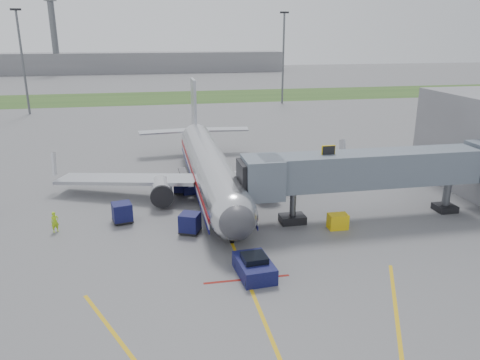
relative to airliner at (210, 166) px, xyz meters
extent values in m
plane|color=#565659|center=(0.00, -15.25, -2.65)|extent=(400.00, 400.00, 0.00)
cube|color=#2D4C1E|center=(0.00, 74.75, -2.64)|extent=(300.00, 25.00, 0.01)
cube|color=gold|center=(0.00, -17.25, -2.64)|extent=(0.25, 50.00, 0.01)
cube|color=maroon|center=(0.00, -19.25, -2.64)|extent=(6.00, 0.25, 0.01)
cylinder|color=silver|center=(0.00, -0.25, 0.05)|extent=(3.80, 28.00, 3.80)
sphere|color=silver|center=(0.00, -14.25, 0.05)|extent=(3.80, 3.80, 3.80)
sphere|color=#38383D|center=(0.00, -15.55, 0.05)|extent=(2.74, 2.74, 2.74)
cube|color=black|center=(0.00, -14.65, 0.60)|extent=(2.20, 1.20, 0.55)
cone|color=silver|center=(0.00, 16.25, 0.05)|extent=(3.80, 5.00, 3.80)
cube|color=#B7BAC1|center=(0.00, 15.75, 4.05)|extent=(0.35, 4.20, 7.00)
cube|color=#B7BAC1|center=(-8.50, -0.25, -0.85)|extent=(15.10, 8.59, 1.13)
cube|color=#B7BAC1|center=(8.50, -0.25, -0.85)|extent=(15.10, 8.59, 1.13)
cylinder|color=silver|center=(-5.20, -3.25, -1.30)|extent=(2.10, 3.60, 2.10)
cylinder|color=silver|center=(5.20, -3.25, -1.30)|extent=(2.10, 3.60, 2.10)
cube|color=maroon|center=(1.92, -0.25, -0.30)|extent=(0.05, 28.00, 0.45)
cube|color=navy|center=(1.92, -0.25, -1.20)|extent=(0.05, 28.00, 0.35)
cylinder|color=black|center=(0.00, -13.25, -2.35)|extent=(0.28, 0.70, 0.70)
cylinder|color=black|center=(-2.60, 0.25, -2.20)|extent=(0.50, 1.00, 1.00)
cylinder|color=black|center=(2.60, 0.25, -2.20)|extent=(0.50, 1.00, 1.00)
cube|color=slate|center=(13.00, -10.25, 1.95)|extent=(20.00, 3.00, 3.00)
cube|color=slate|center=(3.20, -10.25, 1.75)|extent=(3.20, 3.60, 3.40)
cube|color=black|center=(2.00, -10.25, 1.75)|extent=(1.60, 3.00, 2.80)
cube|color=yellow|center=(9.00, -10.25, 3.75)|extent=(1.20, 0.15, 1.00)
cylinder|color=#595B60|center=(6.00, -10.25, -1.10)|extent=(0.56, 0.56, 3.10)
cube|color=black|center=(6.00, -10.25, -2.30)|extent=(2.20, 1.60, 0.70)
cylinder|color=#595B60|center=(21.00, -10.25, -1.10)|extent=(0.70, 0.70, 3.10)
cube|color=black|center=(21.00, -10.25, -2.35)|extent=(1.80, 1.80, 0.60)
cylinder|color=#595B60|center=(-30.00, 54.75, 7.35)|extent=(0.44, 0.44, 20.00)
cube|color=black|center=(-30.00, 54.75, 17.55)|extent=(2.00, 0.40, 0.40)
cylinder|color=#595B60|center=(25.00, 59.75, 7.35)|extent=(0.44, 0.44, 20.00)
cube|color=black|center=(25.00, 59.75, 17.55)|extent=(2.00, 0.40, 0.40)
cube|color=slate|center=(-10.00, 154.75, 1.35)|extent=(120.00, 14.00, 8.00)
cylinder|color=#595B60|center=(-40.00, 149.75, 11.35)|extent=(2.40, 2.40, 28.00)
cube|color=#0C0C38|center=(0.62, -18.75, -2.09)|extent=(2.54, 3.83, 1.12)
cube|color=black|center=(0.62, -18.75, -1.38)|extent=(1.76, 1.76, 0.51)
cylinder|color=black|center=(-0.18, -20.14, -2.24)|extent=(0.29, 0.83, 0.81)
cylinder|color=black|center=(1.64, -19.99, -2.24)|extent=(0.29, 0.83, 0.81)
cylinder|color=black|center=(-0.41, -17.51, -2.24)|extent=(0.29, 0.83, 0.81)
cylinder|color=black|center=(1.42, -17.35, -2.24)|extent=(0.29, 0.83, 0.81)
cube|color=#0C0C38|center=(-3.00, -0.30, -1.69)|extent=(1.82, 1.82, 1.56)
cube|color=black|center=(-3.00, -0.30, -2.46)|extent=(1.87, 1.87, 0.12)
cylinder|color=black|center=(-3.71, -0.78, -2.50)|extent=(0.27, 0.32, 0.28)
cylinder|color=black|center=(-2.52, -1.00, -2.50)|extent=(0.27, 0.32, 0.28)
cylinder|color=black|center=(-3.48, 0.40, -2.50)|extent=(0.27, 0.32, 0.28)
cylinder|color=black|center=(-2.30, 0.18, -2.50)|extent=(0.27, 0.32, 0.28)
cube|color=#0C0C38|center=(-3.11, -10.71, -1.70)|extent=(2.04, 2.04, 1.54)
cube|color=black|center=(-3.11, -10.71, -2.47)|extent=(2.11, 2.11, 0.12)
cylinder|color=black|center=(-3.90, -11.01, -2.51)|extent=(0.31, 0.34, 0.28)
cylinder|color=black|center=(-2.81, -11.50, -2.51)|extent=(0.31, 0.34, 0.28)
cylinder|color=black|center=(-3.41, -9.92, -2.51)|extent=(0.31, 0.34, 0.28)
cylinder|color=black|center=(-2.32, -10.41, -2.51)|extent=(0.31, 0.34, 0.28)
cube|color=#0C0C38|center=(-8.79, -7.29, -1.66)|extent=(1.92, 1.92, 1.61)
cube|color=black|center=(-8.79, -7.29, -2.46)|extent=(1.99, 1.99, 0.12)
cylinder|color=black|center=(-9.26, -8.04, -2.50)|extent=(0.29, 0.33, 0.29)
cylinder|color=black|center=(-8.05, -7.76, -2.50)|extent=(0.29, 0.33, 0.29)
cylinder|color=black|center=(-9.53, -6.82, -2.50)|extent=(0.29, 0.33, 0.29)
cylinder|color=black|center=(-8.32, -6.55, -2.50)|extent=(0.29, 0.33, 0.29)
cube|color=#0C0C38|center=(-2.50, 0.40, -2.23)|extent=(1.69, 3.43, 0.82)
cube|color=black|center=(-2.56, 0.85, -1.37)|extent=(1.29, 3.76, 1.29)
cylinder|color=black|center=(-2.80, -0.84, -2.39)|extent=(0.27, 0.53, 0.51)
cylinder|color=black|center=(-1.90, -0.72, -2.39)|extent=(0.27, 0.53, 0.51)
cylinder|color=black|center=(-3.11, 1.51, -2.39)|extent=(0.27, 0.53, 0.51)
cylinder|color=black|center=(-2.20, 1.63, -2.39)|extent=(0.27, 0.53, 0.51)
cube|color=yellow|center=(9.42, -12.25, -1.99)|extent=(1.66, 1.11, 1.32)
cylinder|color=black|center=(8.87, -12.24, -2.48)|extent=(0.22, 0.33, 0.33)
cylinder|color=black|center=(9.97, -12.25, -2.48)|extent=(0.22, 0.33, 0.33)
imported|color=#A8DD1A|center=(-14.26, -8.35, -1.75)|extent=(0.78, 0.70, 1.80)
camera|label=1|loc=(-5.89, -47.06, 13.57)|focal=35.00mm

